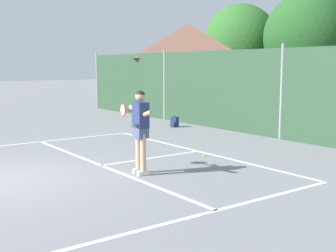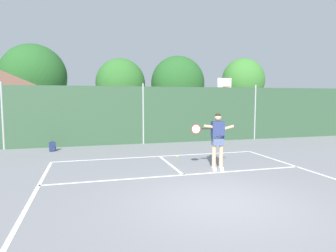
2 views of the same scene
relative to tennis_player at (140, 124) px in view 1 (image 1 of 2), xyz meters
name	(u,v)px [view 1 (image 1 of 2)]	position (x,y,z in m)	size (l,w,h in m)	color
court_markings	(26,177)	(-1.26, -2.15, -1.11)	(8.30, 11.10, 0.01)	white
chainlink_fence	(281,94)	(-1.26, 6.21, 0.36)	(26.09, 0.09, 3.10)	#2D4C33
clubhouse_building	(188,66)	(-10.02, 9.34, 1.24)	(5.77, 4.86, 4.53)	silver
tennis_player	(140,124)	(0.00, 0.00, 0.00)	(1.44, 0.30, 1.85)	silver
tennis_ball	(204,155)	(-0.62, 2.39, -1.08)	(0.07, 0.07, 0.07)	#CCE033
backpack_navy	(175,122)	(-5.56, 5.12, -0.92)	(0.30, 0.27, 0.46)	navy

